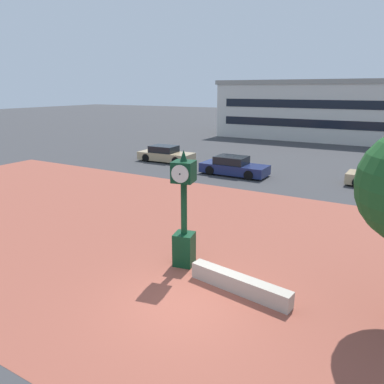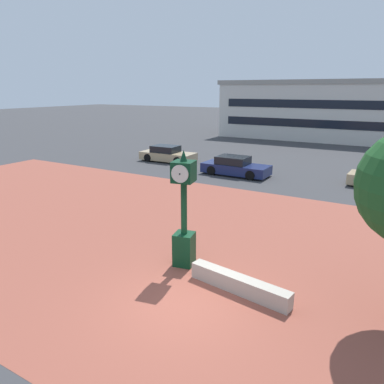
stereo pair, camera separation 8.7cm
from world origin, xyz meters
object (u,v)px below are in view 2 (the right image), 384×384
(car_street_far, at_px, (167,154))
(civic_building, at_px, (334,109))
(street_clock, at_px, (184,216))
(car_street_near, at_px, (235,167))
(car_street_distant, at_px, (384,179))

(car_street_far, relative_size, civic_building, 0.18)
(car_street_far, bearing_deg, civic_building, 156.32)
(car_street_far, bearing_deg, street_clock, 33.91)
(street_clock, height_order, car_street_near, street_clock)
(street_clock, distance_m, car_street_distant, 15.32)
(street_clock, xyz_separation_m, car_street_far, (-10.57, 14.73, -1.15))
(street_clock, bearing_deg, civic_building, 80.93)
(civic_building, bearing_deg, car_street_distant, -73.21)
(car_street_near, distance_m, car_street_far, 6.94)
(street_clock, bearing_deg, car_street_near, 94.86)
(street_clock, xyz_separation_m, civic_building, (-1.59, 37.01, 1.65))
(street_clock, relative_size, car_street_distant, 0.95)
(car_street_distant, bearing_deg, civic_building, -160.39)
(street_clock, xyz_separation_m, car_street_near, (-3.84, 13.04, -1.15))
(civic_building, bearing_deg, car_street_near, -95.34)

